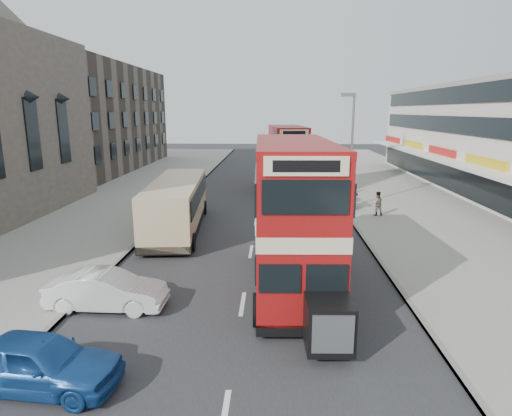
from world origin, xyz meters
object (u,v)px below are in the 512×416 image
(street_lamp, at_px, (351,142))
(car_right_c, at_px, (308,174))
(bus_main, at_px, (293,215))
(car_right_a, at_px, (320,201))
(bus_second, at_px, (287,158))
(car_right_b, at_px, (326,195))
(pedestrian_near, at_px, (377,203))
(coach, at_px, (177,203))
(cyclist, at_px, (318,197))
(pedestrian_far, at_px, (340,171))
(car_left_front, at_px, (107,290))
(car_left_near, at_px, (38,362))

(street_lamp, relative_size, car_right_c, 2.15)
(bus_main, xyz_separation_m, car_right_a, (2.57, 13.53, -2.26))
(bus_main, relative_size, bus_second, 1.04)
(car_right_a, height_order, car_right_b, car_right_a)
(bus_second, height_order, pedestrian_near, bus_second)
(bus_second, relative_size, coach, 0.94)
(car_right_a, xyz_separation_m, car_right_c, (0.15, 13.48, -0.06))
(cyclist, bearing_deg, car_right_c, 85.32)
(bus_main, xyz_separation_m, car_right_c, (2.72, 27.01, -2.32))
(car_right_b, xyz_separation_m, pedestrian_near, (2.84, -4.63, 0.38))
(street_lamp, xyz_separation_m, pedestrian_near, (1.46, -2.59, -3.82))
(bus_second, bearing_deg, coach, 58.46)
(pedestrian_near, distance_m, pedestrian_far, 14.55)
(car_right_c, bearing_deg, cyclist, -1.42)
(car_right_c, distance_m, pedestrian_far, 3.24)
(car_left_front, bearing_deg, car_right_c, -16.52)
(bus_main, bearing_deg, car_right_b, -103.13)
(pedestrian_near, xyz_separation_m, pedestrian_far, (-0.28, 14.54, 0.14))
(car_right_c, relative_size, cyclist, 1.88)
(bus_second, xyz_separation_m, car_left_near, (-7.17, -28.80, -2.13))
(car_left_front, xyz_separation_m, pedestrian_far, (12.50, 28.51, 0.41))
(bus_second, bearing_deg, car_left_front, 68.43)
(car_left_near, relative_size, car_right_a, 0.87)
(pedestrian_near, height_order, cyclist, cyclist)
(car_left_near, distance_m, pedestrian_far, 35.33)
(street_lamp, bearing_deg, car_left_near, -118.33)
(bus_second, height_order, car_left_front, bus_second)
(car_left_front, relative_size, car_right_c, 1.11)
(bus_second, height_order, car_right_c, bus_second)
(street_lamp, height_order, cyclist, street_lamp)
(car_left_near, relative_size, car_left_front, 1.02)
(bus_main, height_order, coach, bus_main)
(car_left_near, height_order, car_right_c, car_left_near)
(pedestrian_far, bearing_deg, car_left_near, -129.39)
(coach, xyz_separation_m, car_right_c, (9.13, 18.89, -0.98))
(street_lamp, xyz_separation_m, bus_main, (-4.65, -14.30, -1.82))
(coach, height_order, pedestrian_far, coach)
(car_right_a, relative_size, car_right_c, 1.29)
(street_lamp, relative_size, cyclist, 4.04)
(bus_main, xyz_separation_m, cyclist, (2.59, 15.11, -2.31))
(bus_main, distance_m, bus_second, 22.03)
(street_lamp, distance_m, bus_main, 15.14)
(street_lamp, height_order, bus_second, street_lamp)
(coach, relative_size, cyclist, 5.27)
(car_left_near, height_order, car_right_a, car_left_near)
(street_lamp, height_order, car_left_front, street_lamp)
(car_right_b, distance_m, cyclist, 1.41)
(car_left_front, bearing_deg, street_lamp, -33.11)
(car_left_near, xyz_separation_m, car_left_front, (0.04, 4.52, -0.03))
(bus_main, bearing_deg, car_right_c, -97.57)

